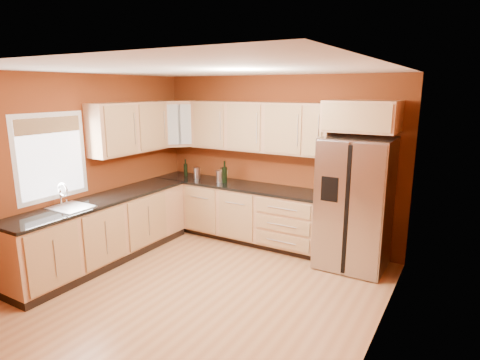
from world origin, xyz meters
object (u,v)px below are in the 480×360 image
(canister_left, at_px, (220,176))
(knife_block, at_px, (223,176))
(soap_dispenser, at_px, (316,189))
(wine_bottle_a, at_px, (225,172))
(refrigerator, at_px, (355,203))

(canister_left, distance_m, knife_block, 0.06)
(soap_dispenser, bearing_deg, canister_left, 179.59)
(wine_bottle_a, height_order, soap_dispenser, wine_bottle_a)
(knife_block, bearing_deg, wine_bottle_a, -44.02)
(refrigerator, distance_m, wine_bottle_a, 2.11)
(wine_bottle_a, bearing_deg, soap_dispenser, -0.52)
(canister_left, relative_size, wine_bottle_a, 0.55)
(refrigerator, height_order, canister_left, refrigerator)
(knife_block, height_order, soap_dispenser, knife_block)
(knife_block, relative_size, soap_dispenser, 1.07)
(knife_block, bearing_deg, soap_dispenser, -4.23)
(canister_left, xyz_separation_m, knife_block, (0.03, 0.05, 0.00))
(knife_block, distance_m, soap_dispenser, 1.60)
(canister_left, relative_size, soap_dispenser, 1.07)
(knife_block, bearing_deg, refrigerator, -4.12)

